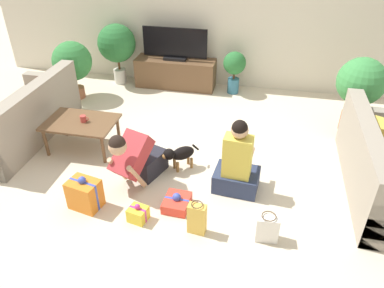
# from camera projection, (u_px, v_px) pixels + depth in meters

# --- Properties ---
(ground_plane) EXTENTS (16.00, 16.00, 0.00)m
(ground_plane) POSITION_uv_depth(u_px,v_px,m) (184.00, 162.00, 4.99)
(ground_plane) COLOR beige
(wall_back) EXTENTS (8.40, 0.06, 2.60)m
(wall_back) POSITION_uv_depth(u_px,v_px,m) (217.00, 13.00, 6.44)
(wall_back) COLOR beige
(wall_back) RESTS_ON ground_plane
(sofa_left) EXTENTS (0.86, 2.07, 0.82)m
(sofa_left) POSITION_uv_depth(u_px,v_px,m) (22.00, 119.00, 5.36)
(sofa_left) COLOR gray
(sofa_left) RESTS_ON ground_plane
(sofa_right) EXTENTS (0.86, 2.07, 0.82)m
(sofa_right) POSITION_uv_depth(u_px,v_px,m) (383.00, 169.00, 4.37)
(sofa_right) COLOR gray
(sofa_right) RESTS_ON ground_plane
(coffee_table) EXTENTS (0.94, 0.65, 0.43)m
(coffee_table) POSITION_uv_depth(u_px,v_px,m) (81.00, 124.00, 5.06)
(coffee_table) COLOR brown
(coffee_table) RESTS_ON ground_plane
(tv_console) EXTENTS (1.45, 0.44, 0.52)m
(tv_console) POSITION_uv_depth(u_px,v_px,m) (176.00, 73.00, 6.88)
(tv_console) COLOR brown
(tv_console) RESTS_ON ground_plane
(tv) EXTENTS (1.16, 0.20, 0.57)m
(tv) POSITION_uv_depth(u_px,v_px,m) (175.00, 46.00, 6.60)
(tv) COLOR black
(tv) RESTS_ON tv_console
(potted_plant_corner_right) EXTENTS (0.68, 0.68, 1.13)m
(potted_plant_corner_right) POSITION_uv_depth(u_px,v_px,m) (360.00, 85.00, 5.29)
(potted_plant_corner_right) COLOR #A36042
(potted_plant_corner_right) RESTS_ON ground_plane
(potted_plant_corner_left) EXTENTS (0.66, 0.66, 1.00)m
(potted_plant_corner_left) POSITION_uv_depth(u_px,v_px,m) (72.00, 62.00, 6.28)
(potted_plant_corner_left) COLOR #A36042
(potted_plant_corner_left) RESTS_ON ground_plane
(potted_plant_back_left) EXTENTS (0.69, 0.69, 1.11)m
(potted_plant_back_left) POSITION_uv_depth(u_px,v_px,m) (117.00, 45.00, 6.77)
(potted_plant_back_left) COLOR beige
(potted_plant_back_left) RESTS_ON ground_plane
(potted_plant_back_right) EXTENTS (0.40, 0.40, 0.76)m
(potted_plant_back_right) POSITION_uv_depth(u_px,v_px,m) (234.00, 67.00, 6.53)
(potted_plant_back_right) COLOR #336B84
(potted_plant_back_right) RESTS_ON ground_plane
(person_kneeling) EXTENTS (0.56, 0.85, 0.81)m
(person_kneeling) POSITION_uv_depth(u_px,v_px,m) (136.00, 158.00, 4.44)
(person_kneeling) COLOR #23232D
(person_kneeling) RESTS_ON ground_plane
(person_sitting) EXTENTS (0.55, 0.51, 0.96)m
(person_sitting) POSITION_uv_depth(u_px,v_px,m) (237.00, 165.00, 4.33)
(person_sitting) COLOR #283351
(person_sitting) RESTS_ON ground_plane
(dog) EXTENTS (0.41, 0.35, 0.35)m
(dog) POSITION_uv_depth(u_px,v_px,m) (179.00, 154.00, 4.73)
(dog) COLOR black
(dog) RESTS_ON ground_plane
(gift_box_a) EXTENTS (0.29, 0.34, 0.19)m
(gift_box_a) POSITION_uv_depth(u_px,v_px,m) (177.00, 202.00, 4.22)
(gift_box_a) COLOR red
(gift_box_a) RESTS_ON ground_plane
(gift_box_b) EXTENTS (0.39, 0.32, 0.42)m
(gift_box_b) POSITION_uv_depth(u_px,v_px,m) (85.00, 194.00, 4.17)
(gift_box_b) COLOR orange
(gift_box_b) RESTS_ON ground_plane
(gift_box_c) EXTENTS (0.23, 0.22, 0.22)m
(gift_box_c) POSITION_uv_depth(u_px,v_px,m) (138.00, 214.00, 4.04)
(gift_box_c) COLOR yellow
(gift_box_c) RESTS_ON ground_plane
(gift_bag_a) EXTENTS (0.20, 0.13, 0.38)m
(gift_bag_a) POSITION_uv_depth(u_px,v_px,m) (197.00, 218.00, 3.84)
(gift_bag_a) COLOR #E5B74C
(gift_bag_a) RESTS_ON ground_plane
(gift_bag_b) EXTENTS (0.24, 0.16, 0.32)m
(gift_bag_b) POSITION_uv_depth(u_px,v_px,m) (267.00, 228.00, 3.77)
(gift_bag_b) COLOR white
(gift_bag_b) RESTS_ON ground_plane
(mug) EXTENTS (0.12, 0.08, 0.09)m
(mug) POSITION_uv_depth(u_px,v_px,m) (83.00, 119.00, 5.00)
(mug) COLOR #B23D38
(mug) RESTS_ON coffee_table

